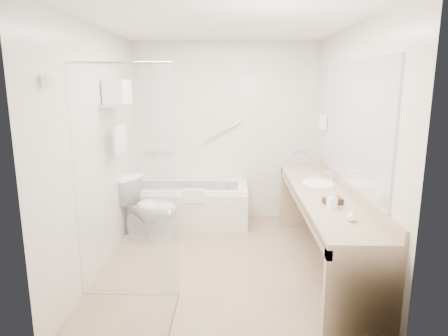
{
  "coord_description": "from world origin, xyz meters",
  "views": [
    {
      "loc": [
        0.09,
        -4.07,
        1.94
      ],
      "look_at": [
        0.0,
        0.3,
        1.0
      ],
      "focal_mm": 32.0,
      "sensor_mm": 36.0,
      "label": 1
    }
  ],
  "objects_px": {
    "amenity_basket": "(333,201)",
    "bathtub": "(190,204)",
    "water_bottle_left": "(294,161)",
    "toilet": "(149,208)",
    "vanity_counter": "(323,212)"
  },
  "relations": [
    {
      "from": "amenity_basket",
      "to": "bathtub",
      "type": "bearing_deg",
      "value": 130.27
    },
    {
      "from": "amenity_basket",
      "to": "water_bottle_left",
      "type": "distance_m",
      "value": 1.59
    },
    {
      "from": "toilet",
      "to": "amenity_basket",
      "type": "height_order",
      "value": "amenity_basket"
    },
    {
      "from": "toilet",
      "to": "water_bottle_left",
      "type": "xyz_separation_m",
      "value": [
        1.85,
        0.34,
        0.54
      ]
    },
    {
      "from": "vanity_counter",
      "to": "amenity_basket",
      "type": "distance_m",
      "value": 0.46
    },
    {
      "from": "bathtub",
      "to": "water_bottle_left",
      "type": "height_order",
      "value": "water_bottle_left"
    },
    {
      "from": "bathtub",
      "to": "amenity_basket",
      "type": "xyz_separation_m",
      "value": [
        1.51,
        -1.79,
        0.6
      ]
    },
    {
      "from": "toilet",
      "to": "water_bottle_left",
      "type": "distance_m",
      "value": 1.96
    },
    {
      "from": "amenity_basket",
      "to": "water_bottle_left",
      "type": "xyz_separation_m",
      "value": [
        -0.12,
        1.59,
        0.06
      ]
    },
    {
      "from": "amenity_basket",
      "to": "vanity_counter",
      "type": "bearing_deg",
      "value": 88.7
    },
    {
      "from": "bathtub",
      "to": "toilet",
      "type": "distance_m",
      "value": 0.71
    },
    {
      "from": "toilet",
      "to": "water_bottle_left",
      "type": "bearing_deg",
      "value": -57.07
    },
    {
      "from": "water_bottle_left",
      "to": "toilet",
      "type": "bearing_deg",
      "value": -169.56
    },
    {
      "from": "vanity_counter",
      "to": "toilet",
      "type": "bearing_deg",
      "value": 156.71
    },
    {
      "from": "toilet",
      "to": "water_bottle_left",
      "type": "relative_size",
      "value": 4.36
    }
  ]
}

